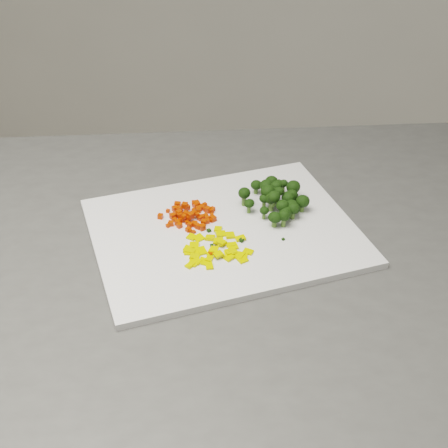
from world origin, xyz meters
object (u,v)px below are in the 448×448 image
(pepper_pile, at_px, (214,246))
(broccoli_pile, at_px, (273,195))
(cutting_board, at_px, (224,232))
(carrot_pile, at_px, (188,211))
(counter_block, at_px, (207,432))

(pepper_pile, distance_m, broccoli_pile, 0.15)
(cutting_board, height_order, broccoli_pile, broccoli_pile)
(cutting_board, relative_size, broccoli_pile, 3.75)
(broccoli_pile, bearing_deg, carrot_pile, -151.42)
(broccoli_pile, bearing_deg, counter_block, -123.48)
(counter_block, height_order, pepper_pile, pepper_pile)
(cutting_board, relative_size, pepper_pile, 3.88)
(carrot_pile, relative_size, pepper_pile, 0.86)
(carrot_pile, bearing_deg, cutting_board, -11.79)
(cutting_board, bearing_deg, pepper_pile, -89.06)
(cutting_board, height_order, pepper_pile, pepper_pile)
(counter_block, bearing_deg, carrot_pile, 128.79)
(counter_block, xyz_separation_m, carrot_pile, (-0.04, 0.05, 0.47))
(carrot_pile, bearing_deg, pepper_pile, -45.94)
(cutting_board, distance_m, carrot_pile, 0.07)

